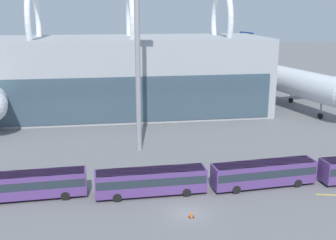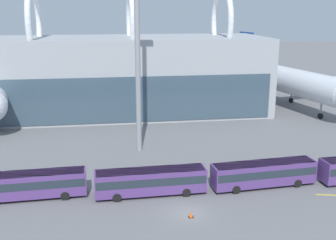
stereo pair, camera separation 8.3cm
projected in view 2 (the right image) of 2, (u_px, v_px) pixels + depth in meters
name	position (u px, v px, depth m)	size (l,w,h in m)	color
ground_plane	(187.00, 213.00, 44.15)	(440.00, 440.00, 0.00)	slate
airliner_at_gate_far	(282.00, 79.00, 91.81)	(36.34, 40.83, 15.13)	silver
shuttle_bus_1	(29.00, 184.00, 47.06)	(12.79, 3.12, 3.05)	#56387A
shuttle_bus_2	(151.00, 180.00, 48.00)	(12.75, 2.86, 3.05)	#56387A
shuttle_bus_3	(264.00, 172.00, 50.25)	(12.86, 3.59, 3.05)	#56387A
floodlight_mast	(137.00, 19.00, 58.72)	(2.80, 2.80, 32.09)	gray
traffic_cone_1	(191.00, 214.00, 43.18)	(0.53, 0.53, 0.66)	black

